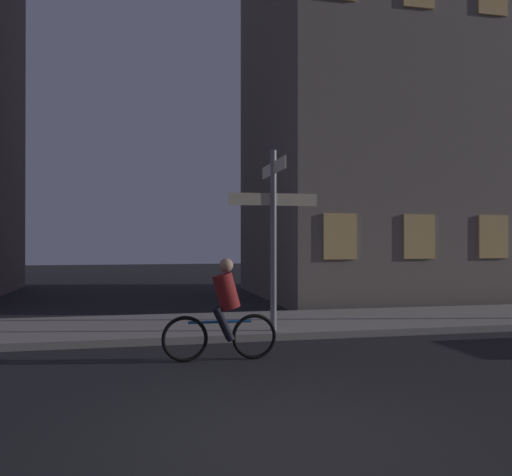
% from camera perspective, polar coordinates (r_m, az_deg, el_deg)
% --- Properties ---
extents(ground_plane, '(80.00, 80.00, 0.00)m').
position_cam_1_polar(ground_plane, '(5.46, 2.83, -20.48)').
color(ground_plane, '#232326').
extents(sidewalk_kerb, '(40.00, 3.24, 0.14)m').
position_cam_1_polar(sidewalk_kerb, '(11.83, -5.72, -9.12)').
color(sidewalk_kerb, gray).
rests_on(sidewalk_kerb, ground_plane).
extents(signpost, '(1.77, 1.79, 3.51)m').
position_cam_1_polar(signpost, '(10.68, 1.82, 1.75)').
color(signpost, gray).
rests_on(signpost, sidewalk_kerb).
extents(cyclist, '(1.82, 0.32, 1.61)m').
position_cam_1_polar(cyclist, '(8.72, -3.43, -7.78)').
color(cyclist, black).
rests_on(cyclist, ground_plane).
extents(building_right_block, '(11.35, 8.02, 20.03)m').
position_cam_1_polar(building_right_block, '(21.65, 16.70, 21.77)').
color(building_right_block, slate).
rests_on(building_right_block, ground_plane).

